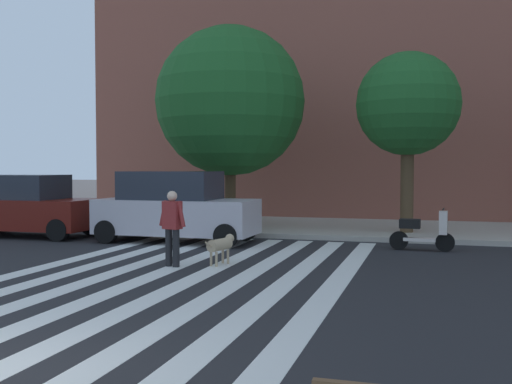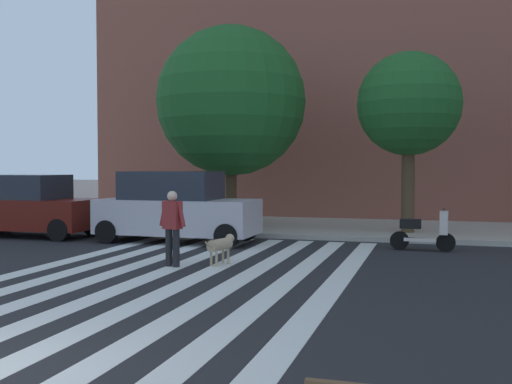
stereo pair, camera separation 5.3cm
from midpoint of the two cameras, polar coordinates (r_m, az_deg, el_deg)
ground_plane at (r=11.97m, az=-7.12°, el=-7.96°), size 160.00×160.00×0.00m
sidewalk_far at (r=20.78m, az=3.30°, el=-3.34°), size 80.00×6.00×0.15m
crosswalk_stripes at (r=11.99m, az=-7.36°, el=-7.92°), size 6.75×12.10×0.01m
parked_car_near_curb at (r=19.74m, az=-21.11°, el=-1.31°), size 4.33×2.00×1.92m
parked_car_behind_first at (r=17.13m, az=-7.65°, el=-1.52°), size 4.55×1.94×2.04m
parked_scooter at (r=15.80m, az=15.87°, el=-3.76°), size 1.63×0.50×1.11m
street_tree_nearest at (r=19.91m, az=-2.34°, el=8.72°), size 4.97×4.97×6.69m
street_tree_middle at (r=18.81m, az=14.62°, el=8.13°), size 3.17×3.17×5.52m
pedestrian_dog_walker at (r=12.87m, az=-7.96°, el=-3.07°), size 0.70×0.33×1.64m
dog_on_leash at (r=13.07m, az=-3.27°, el=-5.10°), size 0.43×1.04×0.65m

